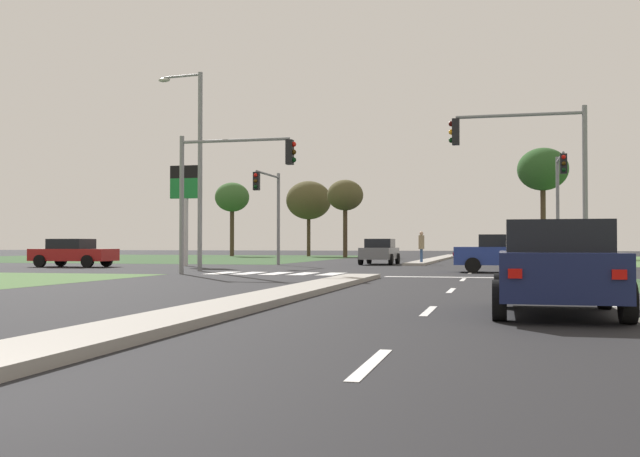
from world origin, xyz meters
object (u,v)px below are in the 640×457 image
treeline_fourth (543,170)px  fuel_price_totem (186,193)px  pedestrian_at_median (421,243)px  street_lamp_second (196,160)px  car_navy_near (556,267)px  traffic_signal_far_left (270,200)px  traffic_signal_near_left (223,178)px  treeline_third (345,196)px  traffic_signal_far_right (560,190)px  traffic_signal_near_right (535,161)px  treeline_second (309,200)px  treeline_near (232,198)px  car_blue_fourth (506,253)px  car_red_third (73,253)px  car_grey_second (380,251)px

treeline_fourth → fuel_price_totem: bearing=-125.8°
pedestrian_at_median → street_lamp_second: bearing=-118.8°
car_navy_near → pedestrian_at_median: (-5.47, 30.59, 0.42)m
traffic_signal_far_left → traffic_signal_near_left: 11.76m
traffic_signal_near_left → street_lamp_second: size_ratio=0.62×
treeline_third → traffic_signal_far_right: bearing=-58.0°
traffic_signal_near_left → traffic_signal_near_right: bearing=0.0°
fuel_price_totem → street_lamp_second: bearing=-62.9°
treeline_second → treeline_fourth: treeline_fourth is taller
treeline_second → treeline_third: treeline_second is taller
traffic_signal_near_right → treeline_near: (-27.08, 41.99, 1.60)m
street_lamp_second → treeline_third: street_lamp_second is taller
traffic_signal_near_right → fuel_price_totem: 20.72m
traffic_signal_near_right → treeline_near: 49.99m
traffic_signal_far_left → pedestrian_at_median: size_ratio=2.92×
car_blue_fourth → pedestrian_at_median: pedestrian_at_median is taller
traffic_signal_far_left → car_blue_fourth: bearing=-28.4°
car_red_third → street_lamp_second: (8.59, -3.98, 4.18)m
car_navy_near → treeline_fourth: treeline_fourth is taller
car_navy_near → car_grey_second: size_ratio=0.94×
traffic_signal_far_left → treeline_fourth: bearing=59.5°
traffic_signal_far_right → street_lamp_second: (-15.99, -8.40, 1.01)m
treeline_second → fuel_price_totem: bearing=-87.4°
traffic_signal_far_left → pedestrian_at_median: (7.79, 4.70, -2.37)m
street_lamp_second → treeline_near: 40.76m
traffic_signal_near_left → treeline_third: bearing=94.6°
car_blue_fourth → treeline_near: size_ratio=0.60×
car_blue_fourth → traffic_signal_far_right: traffic_signal_far_right is taller
treeline_second → treeline_third: bearing=-43.9°
traffic_signal_near_left → treeline_near: 44.74m
car_navy_near → street_lamp_second: 22.86m
car_navy_near → treeline_fourth: 53.11m
car_navy_near → car_grey_second: 31.16m
car_navy_near → car_red_third: size_ratio=0.97×
treeline_near → car_blue_fourth: bearing=-54.9°
traffic_signal_near_left → car_blue_fourth: bearing=24.2°
car_blue_fourth → treeline_third: 36.38m
traffic_signal_far_right → traffic_signal_near_left: bearing=-139.0°
street_lamp_second → treeline_near: street_lamp_second is taller
traffic_signal_far_right → street_lamp_second: street_lamp_second is taller
traffic_signal_far_right → traffic_signal_near_left: 17.81m
treeline_near → traffic_signal_near_right: bearing=-57.2°
traffic_signal_near_left → treeline_third: 38.31m
car_red_third → traffic_signal_far_left: traffic_signal_far_left is taller
car_red_third → pedestrian_at_median: 19.41m
treeline_second → car_grey_second: bearing=-67.1°
car_grey_second → traffic_signal_near_right: bearing=117.1°
traffic_signal_far_right → treeline_second: 37.35m
car_navy_near → car_blue_fourth: size_ratio=0.95×
traffic_signal_far_right → traffic_signal_far_left: bearing=-179.8°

